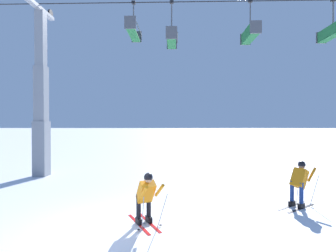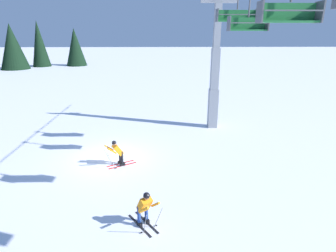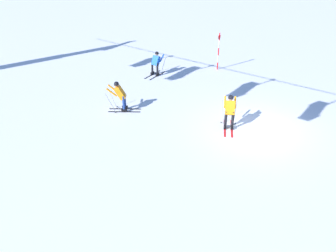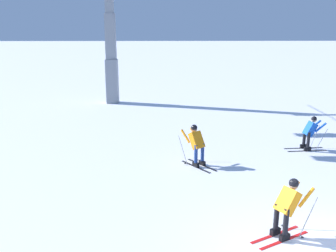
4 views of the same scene
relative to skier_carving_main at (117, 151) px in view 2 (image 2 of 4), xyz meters
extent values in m
plane|color=white|center=(-1.06, -0.57, -0.88)|extent=(260.00, 260.00, 0.00)
cube|color=red|center=(0.05, 0.24, -0.87)|extent=(0.85, 1.44, 0.01)
cube|color=black|center=(0.05, 0.24, -0.79)|extent=(0.23, 0.30, 0.16)
cylinder|color=black|center=(0.05, 0.24, -0.36)|extent=(0.13, 0.13, 0.69)
cube|color=red|center=(-0.23, 0.09, -0.87)|extent=(0.85, 1.44, 0.01)
cube|color=black|center=(-0.23, 0.09, -0.79)|extent=(0.23, 0.30, 0.16)
cylinder|color=black|center=(-0.23, 0.09, -0.36)|extent=(0.13, 0.13, 0.69)
cube|color=orange|center=(-0.01, 0.01, 0.07)|extent=(0.64, 0.69, 0.67)
sphere|color=tan|center=(0.08, -0.14, 0.47)|extent=(0.23, 0.23, 0.23)
sphere|color=black|center=(0.08, -0.14, 0.51)|extent=(0.25, 0.25, 0.25)
cylinder|color=orange|center=(0.39, -0.22, 0.18)|extent=(0.32, 0.49, 0.45)
cylinder|color=gray|center=(0.45, -0.24, -0.43)|extent=(0.35, 0.37, 1.18)
cylinder|color=black|center=(0.40, -0.07, -0.83)|extent=(0.07, 0.07, 0.01)
cylinder|color=orange|center=(-0.02, -0.44, 0.18)|extent=(0.32, 0.49, 0.45)
cylinder|color=gray|center=(-0.03, -0.51, -0.43)|extent=(0.14, 0.48, 1.18)
cylinder|color=black|center=(-0.16, -0.38, -0.83)|extent=(0.07, 0.07, 0.01)
cube|color=gray|center=(-6.42, 6.35, 0.60)|extent=(0.68, 0.68, 2.96)
cube|color=gray|center=(-6.42, 6.35, 3.56)|extent=(0.57, 0.57, 2.96)
cube|color=gray|center=(-6.42, 6.35, 6.52)|extent=(0.46, 0.46, 2.96)
cube|color=gray|center=(-6.42, 6.35, 8.09)|extent=(0.28, 2.46, 0.18)
cube|color=#1E6633|center=(-1.40, 6.35, 6.66)|extent=(0.45, 2.07, 0.06)
cube|color=#1E6633|center=(-1.59, 6.35, 6.93)|extent=(0.06, 2.07, 0.55)
cylinder|color=#4C4F54|center=(-1.09, 6.35, 6.96)|extent=(0.04, 1.97, 0.04)
cube|color=#4C4F54|center=(-1.40, 7.39, 6.93)|extent=(0.57, 0.05, 0.63)
cube|color=#4C4F54|center=(-1.40, 5.31, 6.93)|extent=(0.57, 0.05, 0.63)
cube|color=#1E6633|center=(0.63, 6.35, 6.20)|extent=(0.45, 1.73, 0.06)
cube|color=#1E6633|center=(0.43, 6.35, 6.47)|extent=(0.06, 1.73, 0.55)
cylinder|color=#4C4F54|center=(0.93, 6.35, 6.50)|extent=(0.04, 1.65, 0.04)
cube|color=#4C4F54|center=(0.63, 7.22, 6.47)|extent=(0.57, 0.05, 0.63)
cube|color=#4C4F54|center=(0.63, 5.48, 6.47)|extent=(0.57, 0.05, 0.63)
cube|color=#1E6633|center=(4.76, 6.35, 6.41)|extent=(0.45, 1.83, 0.06)
cube|color=#1E6633|center=(4.56, 6.35, 6.69)|extent=(0.06, 1.83, 0.55)
cylinder|color=#4C4F54|center=(5.06, 6.35, 6.71)|extent=(0.04, 1.74, 0.04)
cube|color=#4C4F54|center=(4.76, 7.26, 6.69)|extent=(0.57, 0.05, 0.63)
cube|color=#4C4F54|center=(4.76, 5.44, 6.69)|extent=(0.57, 0.05, 0.63)
cube|color=black|center=(4.85, 1.80, -0.87)|extent=(1.35, 1.00, 0.01)
cube|color=black|center=(4.85, 1.80, -0.79)|extent=(0.29, 0.25, 0.16)
cylinder|color=navy|center=(4.85, 1.80, -0.36)|extent=(0.13, 0.13, 0.70)
cube|color=black|center=(5.04, 1.54, -0.87)|extent=(1.35, 1.00, 0.01)
cube|color=black|center=(5.04, 1.54, -0.79)|extent=(0.29, 0.25, 0.16)
cylinder|color=navy|center=(5.04, 1.54, -0.36)|extent=(0.13, 0.13, 0.70)
cube|color=orange|center=(5.08, 1.76, 0.10)|extent=(0.69, 0.66, 0.69)
sphere|color=#997051|center=(5.21, 1.85, 0.51)|extent=(0.23, 0.23, 0.23)
sphere|color=black|center=(5.21, 1.85, 0.55)|extent=(0.25, 0.25, 0.25)
cylinder|color=orange|center=(5.26, 2.17, 0.21)|extent=(0.47, 0.37, 0.45)
cylinder|color=gray|center=(5.27, 2.24, -0.42)|extent=(0.33, 0.39, 1.20)
cylinder|color=black|center=(5.10, 2.17, -0.83)|extent=(0.07, 0.07, 0.01)
cylinder|color=orange|center=(5.52, 1.80, 0.21)|extent=(0.47, 0.37, 0.45)
cylinder|color=gray|center=(5.59, 1.79, -0.42)|extent=(0.46, 0.19, 1.20)
cylinder|color=black|center=(5.48, 1.65, -0.83)|extent=(0.07, 0.07, 0.01)
cone|color=black|center=(-48.96, -16.28, 3.08)|extent=(4.40, 4.40, 7.92)
cone|color=black|center=(-47.51, -23.37, 3.82)|extent=(3.74, 3.74, 9.40)
cone|color=black|center=(-42.96, -26.74, 3.47)|extent=(5.40, 5.40, 8.70)
camera|label=1|loc=(0.80, -6.89, 2.00)|focal=26.61mm
camera|label=2|loc=(13.70, 2.40, 6.09)|focal=29.27mm
camera|label=3|loc=(-6.02, 12.70, 6.89)|focal=36.65mm
camera|label=4|loc=(-8.46, 3.15, 4.24)|focal=40.55mm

